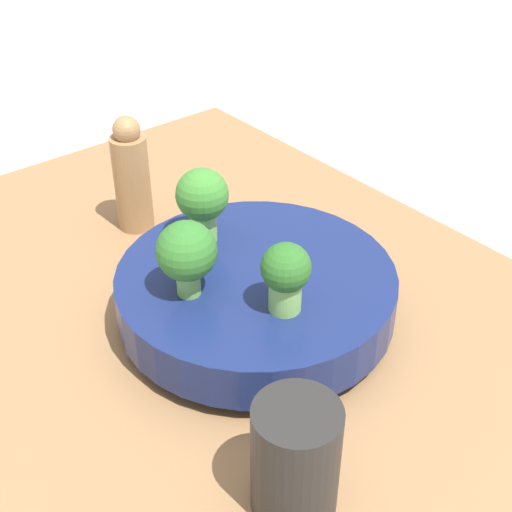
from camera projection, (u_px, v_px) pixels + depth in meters
The scene contains 8 objects.
ground_plane at pixel (230, 352), 0.75m from camera, with size 6.00×6.00×0.00m, color silver.
table at pixel (230, 337), 0.74m from camera, with size 0.89×0.64×0.04m.
bowl at pixel (256, 293), 0.71m from camera, with size 0.28×0.28×0.06m.
broccoli_floret_left at pixel (286, 274), 0.62m from camera, with size 0.05×0.05×0.07m.
broccoli_floret_back at pixel (189, 255), 0.64m from camera, with size 0.06×0.06×0.08m.
broccoli_floret_right at pixel (202, 199), 0.71m from camera, with size 0.05×0.05×0.08m.
cup at pixel (295, 459), 0.52m from camera, with size 0.07×0.07×0.10m.
pepper_mill at pixel (132, 176), 0.84m from camera, with size 0.04×0.04×0.14m.
Camera 1 is at (-0.45, 0.33, 0.51)m, focal length 50.00 mm.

